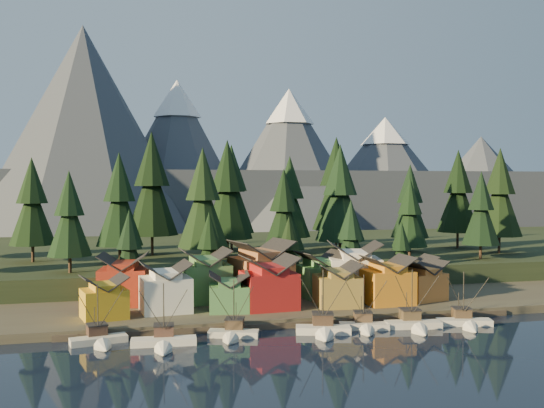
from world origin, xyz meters
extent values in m
plane|color=black|center=(0.00, 0.00, 0.00)|extent=(500.00, 500.00, 0.00)
cube|color=#3D382C|center=(0.00, 40.00, 0.75)|extent=(400.00, 50.00, 1.50)
cube|color=black|center=(0.00, 90.00, 3.00)|extent=(420.00, 100.00, 6.00)
cube|color=#4A4235|center=(0.00, 16.50, 0.50)|extent=(80.00, 4.00, 1.00)
cube|color=#4F5666|center=(0.00, 240.00, 15.00)|extent=(560.00, 160.00, 30.00)
cone|color=#4F5666|center=(-45.00, 180.00, 45.00)|extent=(100.00, 100.00, 90.00)
cone|color=#4F5666|center=(-5.00, 198.00, 36.00)|extent=(80.00, 80.00, 72.00)
cone|color=white|center=(-5.00, 198.00, 63.36)|extent=(22.40, 22.40, 17.28)
cone|color=#4F5666|center=(45.00, 186.00, 34.00)|extent=(84.00, 84.00, 68.00)
cone|color=white|center=(45.00, 186.00, 59.84)|extent=(23.52, 23.52, 16.32)
cone|color=#4F5666|center=(100.00, 202.00, 29.00)|extent=(92.00, 92.00, 58.00)
cone|color=white|center=(100.00, 202.00, 51.04)|extent=(25.76, 25.76, 13.92)
cone|color=#4F5666|center=(160.00, 210.00, 25.00)|extent=(88.00, 88.00, 50.00)
cube|color=beige|center=(-32.91, 12.37, 0.32)|extent=(8.91, 4.47, 1.45)
cone|color=beige|center=(-31.91, 7.80, 0.32)|extent=(3.27, 3.42, 2.71)
cube|color=black|center=(-32.91, 12.37, -0.23)|extent=(9.12, 4.56, 0.32)
cube|color=#412C23|center=(-33.24, 13.89, 1.72)|extent=(3.40, 3.27, 1.63)
cube|color=#272525|center=(-33.24, 13.89, 2.62)|extent=(3.62, 3.48, 0.18)
cylinder|color=black|center=(-33.02, 12.88, 5.06)|extent=(0.16, 0.16, 8.13)
cylinder|color=black|center=(-33.62, 15.62, 2.98)|extent=(0.13, 0.13, 3.97)
cube|color=silver|center=(-23.23, 9.06, 0.32)|extent=(10.03, 3.49, 1.48)
cone|color=silver|center=(-23.63, 3.67, 0.32)|extent=(3.01, 3.56, 2.77)
cube|color=black|center=(-23.23, 9.06, -0.23)|extent=(10.27, 3.55, 0.32)
cube|color=#50342A|center=(-23.10, 10.86, 1.76)|extent=(3.15, 2.98, 1.66)
cube|color=#272525|center=(-23.10, 10.86, 2.68)|extent=(3.35, 3.18, 0.18)
cylinder|color=black|center=(-23.19, 9.66, 5.18)|extent=(0.17, 0.17, 8.32)
cylinder|color=black|center=(-22.95, 12.89, 3.05)|extent=(0.13, 0.13, 4.07)
cube|color=beige|center=(-12.05, 11.36, 0.32)|extent=(8.48, 5.04, 1.44)
cone|color=beige|center=(-13.41, 7.16, 0.32)|extent=(3.42, 3.44, 2.70)
cube|color=black|center=(-12.05, 11.36, -0.23)|extent=(8.68, 5.15, 0.32)
cube|color=#453524|center=(-11.60, 12.76, 1.71)|extent=(3.57, 3.46, 1.62)
cube|color=#272525|center=(-11.60, 12.76, 2.61)|extent=(3.80, 3.69, 0.18)
cylinder|color=black|center=(-11.90, 11.82, 5.05)|extent=(0.16, 0.16, 8.11)
cylinder|color=black|center=(-11.09, 14.34, 2.97)|extent=(0.13, 0.13, 3.96)
cube|color=silver|center=(2.63, 9.99, 0.36)|extent=(9.39, 5.26, 1.65)
cone|color=silver|center=(1.39, 5.27, 0.36)|extent=(3.77, 3.73, 3.10)
cube|color=black|center=(2.63, 9.99, -0.26)|extent=(9.61, 5.36, 0.36)
cube|color=#412F23|center=(3.05, 11.57, 1.96)|extent=(3.98, 3.84, 1.86)
cube|color=#272525|center=(3.05, 11.57, 2.99)|extent=(4.23, 4.09, 0.21)
cylinder|color=black|center=(2.77, 10.52, 5.78)|extent=(0.19, 0.19, 9.29)
cylinder|color=black|center=(3.52, 13.35, 3.41)|extent=(0.14, 0.14, 4.54)
cube|color=beige|center=(10.26, 11.13, 0.32)|extent=(8.65, 4.64, 1.45)
cone|color=beige|center=(9.17, 6.75, 0.32)|extent=(3.32, 3.39, 2.73)
cube|color=black|center=(10.26, 11.13, -0.23)|extent=(8.86, 4.73, 0.32)
cube|color=brown|center=(10.63, 12.59, 1.73)|extent=(3.48, 3.35, 1.64)
cube|color=#272525|center=(10.63, 12.59, 2.63)|extent=(3.70, 3.57, 0.18)
cylinder|color=black|center=(10.38, 11.62, 5.09)|extent=(0.16, 0.16, 8.18)
cylinder|color=black|center=(11.04, 14.25, 3.00)|extent=(0.13, 0.13, 4.00)
cube|color=beige|center=(18.72, 10.04, 0.34)|extent=(9.81, 4.46, 1.57)
cone|color=beige|center=(17.86, 4.92, 0.34)|extent=(3.43, 3.67, 2.94)
cube|color=black|center=(18.72, 10.04, -0.24)|extent=(10.04, 4.54, 0.34)
cube|color=brown|center=(19.01, 11.74, 1.86)|extent=(3.57, 3.41, 1.76)
cube|color=#272525|center=(19.01, 11.74, 2.84)|extent=(3.80, 3.64, 0.20)
cylinder|color=black|center=(18.82, 10.61, 5.48)|extent=(0.18, 0.18, 8.81)
cylinder|color=black|center=(19.33, 13.68, 3.23)|extent=(0.14, 0.14, 4.31)
cube|color=beige|center=(28.30, 9.71, 0.32)|extent=(9.61, 5.06, 1.46)
cone|color=beige|center=(26.97, 4.83, 0.32)|extent=(3.47, 3.75, 2.74)
cube|color=black|center=(28.30, 9.71, -0.23)|extent=(9.84, 5.17, 0.32)
cube|color=#473626|center=(28.74, 11.34, 1.73)|extent=(3.54, 3.41, 1.64)
cube|color=#272525|center=(28.74, 11.34, 2.65)|extent=(3.76, 3.63, 0.18)
cylinder|color=black|center=(28.45, 10.25, 5.11)|extent=(0.16, 0.16, 8.21)
cylinder|color=black|center=(29.25, 13.18, 3.01)|extent=(0.13, 0.13, 4.01)
cube|color=gold|center=(-32.40, 23.14, 4.00)|extent=(8.57, 7.90, 5.00)
cube|color=gold|center=(-32.40, 23.14, 7.01)|extent=(5.35, 7.01, 1.02)
cube|color=white|center=(-21.82, 26.13, 4.61)|extent=(9.34, 8.49, 6.22)
cube|color=white|center=(-21.82, 26.13, 8.31)|extent=(5.47, 7.94, 1.21)
cube|color=#407640|center=(-10.63, 23.91, 3.86)|extent=(7.94, 7.54, 4.73)
cube|color=#407640|center=(-10.63, 23.91, 6.71)|extent=(4.77, 6.97, 1.00)
cube|color=maroon|center=(-3.04, 24.54, 4.84)|extent=(10.07, 9.04, 6.68)
cube|color=maroon|center=(-3.04, 24.54, 8.83)|extent=(5.80, 8.55, 1.33)
cube|color=olive|center=(10.01, 23.74, 4.32)|extent=(8.56, 8.56, 5.65)
cube|color=olive|center=(10.01, 23.74, 7.69)|extent=(5.00, 8.10, 1.11)
cube|color=orange|center=(20.06, 23.24, 4.70)|extent=(8.88, 7.54, 6.40)
cube|color=orange|center=(20.06, 23.24, 8.49)|extent=(4.97, 7.29, 1.22)
cube|color=#C07031|center=(28.30, 25.21, 4.19)|extent=(9.30, 8.61, 5.38)
cube|color=#C07031|center=(28.30, 25.21, 7.41)|extent=(5.87, 7.58, 1.10)
cube|color=maroon|center=(-29.15, 34.55, 4.95)|extent=(9.92, 9.08, 6.90)
cube|color=maroon|center=(-29.15, 34.55, 9.01)|extent=(5.94, 8.35, 1.25)
cube|color=#4A7B42|center=(-13.67, 33.47, 5.20)|extent=(9.59, 9.06, 7.40)
cube|color=#4A7B42|center=(-13.67, 33.47, 9.53)|extent=(5.49, 8.65, 1.28)
cube|color=#A26339|center=(-2.19, 34.90, 5.58)|extent=(12.81, 11.63, 8.16)
cube|color=#A26339|center=(-2.19, 34.90, 10.41)|extent=(8.02, 10.25, 1.53)
cube|color=#4C8849|center=(10.08, 33.40, 4.67)|extent=(10.12, 8.82, 6.35)
cube|color=#4C8849|center=(10.08, 33.40, 8.46)|extent=(6.10, 7.99, 1.26)
cube|color=silver|center=(16.59, 31.78, 5.45)|extent=(11.91, 11.06, 7.90)
cube|color=silver|center=(16.59, 31.78, 10.10)|extent=(7.41, 9.87, 1.43)
cube|color=#9C6337|center=(30.33, 31.44, 4.38)|extent=(7.26, 6.83, 5.76)
cube|color=#9C6337|center=(30.33, 31.44, 7.75)|extent=(4.07, 6.61, 1.00)
cylinder|color=#332319|center=(-50.00, 68.00, 8.18)|extent=(0.70, 0.70, 4.35)
cone|color=black|center=(-50.00, 68.00, 17.61)|extent=(10.64, 10.64, 14.99)
cone|color=black|center=(-50.00, 68.00, 25.34)|extent=(7.25, 7.25, 10.88)
cylinder|color=#332319|center=(-40.00, 48.00, 7.87)|extent=(0.70, 0.70, 3.74)
cone|color=black|center=(-40.00, 48.00, 15.98)|extent=(9.15, 9.15, 12.90)
cone|color=black|center=(-40.00, 48.00, 22.64)|extent=(6.24, 6.24, 9.36)
cylinder|color=#332319|center=(-30.00, 60.00, 8.27)|extent=(0.70, 0.70, 4.53)
cone|color=black|center=(-30.00, 60.00, 18.08)|extent=(11.07, 11.07, 15.60)
cone|color=black|center=(-30.00, 60.00, 26.13)|extent=(7.55, 7.55, 11.33)
cylinder|color=#332319|center=(-22.00, 75.00, 8.80)|extent=(0.70, 0.70, 5.60)
cone|color=black|center=(-22.00, 75.00, 20.95)|extent=(13.70, 13.70, 19.30)
cone|color=black|center=(-22.00, 75.00, 30.91)|extent=(9.34, 9.34, 14.01)
cylinder|color=#332319|center=(-12.00, 50.00, 8.33)|extent=(0.70, 0.70, 4.66)
cone|color=black|center=(-12.00, 50.00, 18.44)|extent=(11.40, 11.40, 16.06)
cone|color=black|center=(-12.00, 50.00, 26.73)|extent=(7.77, 7.77, 11.66)
cylinder|color=#332319|center=(-4.00, 65.00, 8.58)|extent=(0.70, 0.70, 5.17)
cone|color=black|center=(-4.00, 65.00, 19.78)|extent=(12.63, 12.63, 17.80)
cone|color=black|center=(-4.00, 65.00, 28.97)|extent=(8.61, 8.61, 12.92)
cylinder|color=#332319|center=(6.00, 48.00, 7.93)|extent=(0.70, 0.70, 3.86)
cone|color=black|center=(6.00, 48.00, 16.29)|extent=(9.43, 9.43, 13.29)
cone|color=black|center=(6.00, 48.00, 23.15)|extent=(6.43, 6.43, 9.65)
cylinder|color=#332319|center=(14.00, 72.00, 8.27)|extent=(0.70, 0.70, 4.54)
cone|color=black|center=(14.00, 72.00, 18.12)|extent=(11.11, 11.11, 15.65)
cone|color=black|center=(14.00, 72.00, 26.19)|extent=(7.57, 7.57, 11.36)
cylinder|color=#332319|center=(22.00, 55.00, 8.47)|extent=(0.70, 0.70, 4.93)
cone|color=black|center=(22.00, 55.00, 19.15)|extent=(12.05, 12.05, 16.98)
cone|color=black|center=(22.00, 55.00, 27.91)|extent=(8.22, 8.22, 12.33)
cylinder|color=#332319|center=(30.00, 80.00, 8.80)|extent=(0.70, 0.70, 5.60)
cone|color=black|center=(30.00, 80.00, 20.94)|extent=(13.69, 13.69, 19.29)
cone|color=black|center=(30.00, 80.00, 30.89)|extent=(9.34, 9.34, 14.00)
cylinder|color=#332319|center=(38.00, 50.00, 7.75)|extent=(0.70, 0.70, 3.49)
cone|color=black|center=(38.00, 50.00, 15.31)|extent=(8.53, 8.53, 12.02)
cone|color=black|center=(38.00, 50.00, 21.51)|extent=(5.82, 5.82, 8.73)
cylinder|color=#332319|center=(46.00, 66.00, 8.09)|extent=(0.70, 0.70, 4.18)
cone|color=black|center=(46.00, 66.00, 17.14)|extent=(10.21, 10.21, 14.39)
cone|color=black|center=(46.00, 66.00, 24.57)|extent=(6.96, 6.96, 10.45)
cylinder|color=#332319|center=(56.00, 48.00, 7.90)|extent=(0.70, 0.70, 3.79)
cone|color=black|center=(56.00, 48.00, 16.11)|extent=(9.27, 9.27, 13.06)
cone|color=black|center=(56.00, 48.00, 22.85)|extent=(6.32, 6.32, 9.48)
cylinder|color=#332319|center=(64.00, 72.00, 8.48)|extent=(0.70, 0.70, 4.96)
cone|color=black|center=(64.00, 72.00, 19.22)|extent=(12.12, 12.12, 17.08)
cone|color=black|center=(64.00, 72.00, 28.03)|extent=(8.26, 8.26, 12.39)
cylinder|color=#332319|center=(0.00, 82.00, 8.58)|extent=(0.70, 0.70, 5.16)
cone|color=black|center=(0.00, 82.00, 19.75)|extent=(12.60, 12.60, 17.76)
cone|color=black|center=(0.00, 82.00, 28.91)|extent=(8.59, 8.59, 12.89)
cylinder|color=#332319|center=(68.00, 58.00, 8.46)|extent=(0.70, 0.70, 4.92)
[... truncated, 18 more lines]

